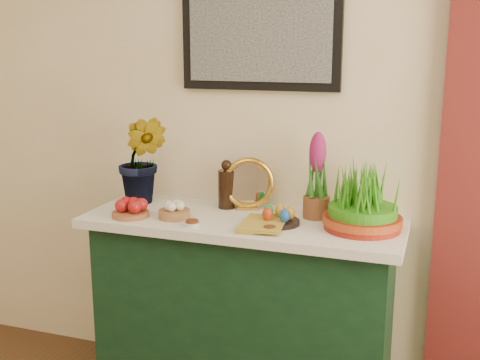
% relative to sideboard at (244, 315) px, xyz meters
% --- Properties ---
extents(sideboard, '(1.30, 0.45, 0.85)m').
position_rel_sideboard_xyz_m(sideboard, '(0.00, 0.00, 0.00)').
color(sideboard, '#13361E').
rests_on(sideboard, ground).
extents(tablecloth, '(1.40, 0.55, 0.04)m').
position_rel_sideboard_xyz_m(tablecloth, '(0.00, 0.00, 0.45)').
color(tablecloth, white).
rests_on(tablecloth, sideboard).
extents(hyacinth_green, '(0.32, 0.28, 0.56)m').
position_rel_sideboard_xyz_m(hyacinth_green, '(-0.53, 0.07, 0.74)').
color(hyacinth_green, '#2D7621').
rests_on(hyacinth_green, tablecloth).
extents(apple_bowl, '(0.16, 0.16, 0.08)m').
position_rel_sideboard_xyz_m(apple_bowl, '(-0.48, -0.15, 0.50)').
color(apple_bowl, '#9B5734').
rests_on(apple_bowl, tablecloth).
extents(garlic_basket, '(0.16, 0.16, 0.08)m').
position_rel_sideboard_xyz_m(garlic_basket, '(-0.28, -0.11, 0.50)').
color(garlic_basket, '#AA7444').
rests_on(garlic_basket, tablecloth).
extents(vinegar_cruet, '(0.08, 0.08, 0.23)m').
position_rel_sideboard_xyz_m(vinegar_cruet, '(-0.13, 0.12, 0.57)').
color(vinegar_cruet, black).
rests_on(vinegar_cruet, tablecloth).
extents(mirror, '(0.24, 0.14, 0.24)m').
position_rel_sideboard_xyz_m(mirror, '(-0.02, 0.14, 0.58)').
color(mirror, gold).
rests_on(mirror, tablecloth).
extents(book, '(0.18, 0.25, 0.03)m').
position_rel_sideboard_xyz_m(book, '(0.03, -0.12, 0.48)').
color(book, gold).
rests_on(book, tablecloth).
extents(spice_dish_left, '(0.07, 0.07, 0.03)m').
position_rel_sideboard_xyz_m(spice_dish_left, '(-0.16, -0.20, 0.48)').
color(spice_dish_left, silver).
rests_on(spice_dish_left, tablecloth).
extents(spice_dish_right, '(0.06, 0.06, 0.03)m').
position_rel_sideboard_xyz_m(spice_dish_right, '(0.17, -0.17, 0.48)').
color(spice_dish_right, silver).
rests_on(spice_dish_right, tablecloth).
extents(egg_plate, '(0.19, 0.19, 0.08)m').
position_rel_sideboard_xyz_m(egg_plate, '(0.17, -0.05, 0.49)').
color(egg_plate, black).
rests_on(egg_plate, tablecloth).
extents(hyacinth_pink, '(0.12, 0.12, 0.38)m').
position_rel_sideboard_xyz_m(hyacinth_pink, '(0.30, 0.10, 0.64)').
color(hyacinth_pink, brown).
rests_on(hyacinth_pink, tablecloth).
extents(wheatgrass_sabzeh, '(0.33, 0.33, 0.27)m').
position_rel_sideboard_xyz_m(wheatgrass_sabzeh, '(0.52, -0.00, 0.58)').
color(wheatgrass_sabzeh, maroon).
rests_on(wheatgrass_sabzeh, tablecloth).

